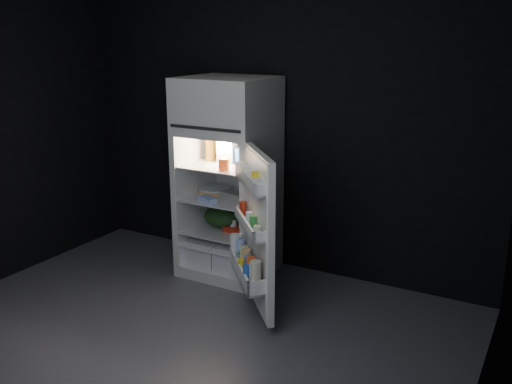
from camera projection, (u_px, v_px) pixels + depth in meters
The scene contains 18 objects.
floor at pixel (171, 343), 4.08m from camera, with size 4.00×3.40×0.00m, color #56565B.
wall_back at pixel (280, 124), 5.14m from camera, with size 4.00×0.00×2.70m, color black.
wall_right at pixel (489, 202), 2.78m from camera, with size 0.00×3.40×2.70m, color black.
refrigerator at pixel (229, 171), 5.07m from camera, with size 0.76×0.71×1.78m.
fridge_door at pixel (255, 235), 4.30m from camera, with size 0.62×0.66×1.22m.
milk_jug at pixel (227, 149), 5.05m from camera, with size 0.15×0.15×0.24m, color white.
mayo_jar at pixel (242, 157), 4.97m from camera, with size 0.11×0.11×0.14m, color #1F52AA.
jam_jar at pixel (247, 160), 4.87m from camera, with size 0.11×0.11×0.13m, color black.
amber_bottle at pixel (210, 148), 5.13m from camera, with size 0.09×0.09×0.22m, color #BD7B1E.
small_carton at pixel (224, 165), 4.78m from camera, with size 0.08×0.06×0.10m, color #F1571C.
egg_carton at pixel (235, 197), 4.97m from camera, with size 0.28×0.11×0.07m, color gray.
pie at pixel (215, 191), 5.22m from camera, with size 0.33×0.33×0.04m, color tan.
flat_package at pixel (208, 200), 4.94m from camera, with size 0.17×0.09×0.04m, color #9AB6EE.
wrapped_pkg at pixel (256, 194), 5.09m from camera, with size 0.11×0.09×0.05m, color beige.
produce_bag at pixel (224, 217), 5.20m from camera, with size 0.37×0.31×0.20m, color #193815.
yogurt_tray at pixel (239, 229), 5.08m from camera, with size 0.26×0.14×0.05m, color #B2240F.
small_can_red at pixel (247, 222), 5.21m from camera, with size 0.07×0.07×0.09m, color #B2240F.
small_can_silver at pixel (263, 224), 5.17m from camera, with size 0.07×0.07×0.09m, color #B9B9BD.
Camera 1 is at (2.30, -2.87, 2.16)m, focal length 40.00 mm.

